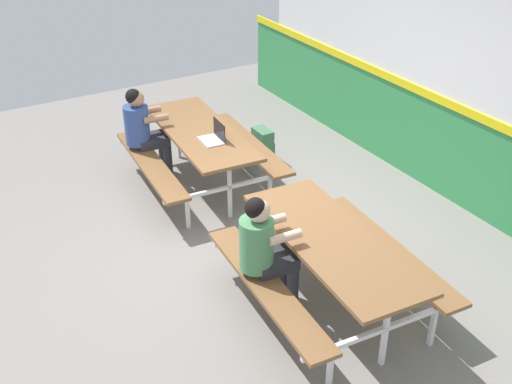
% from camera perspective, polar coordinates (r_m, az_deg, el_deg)
% --- Properties ---
extents(ground_plane, '(10.00, 10.00, 0.02)m').
position_cam_1_polar(ground_plane, '(6.78, -0.97, -4.38)').
color(ground_plane, gray).
extents(accent_backdrop, '(8.00, 0.14, 2.60)m').
position_cam_1_polar(accent_backdrop, '(7.64, 16.18, 9.18)').
color(accent_backdrop, '#338C4C').
rests_on(accent_backdrop, ground).
extents(picnic_table_left, '(2.08, 1.68, 0.74)m').
position_cam_1_polar(picnic_table_left, '(7.55, -5.06, 4.51)').
color(picnic_table_left, brown).
rests_on(picnic_table_left, ground).
extents(picnic_table_right, '(2.08, 1.68, 0.74)m').
position_cam_1_polar(picnic_table_right, '(5.60, 6.85, -5.62)').
color(picnic_table_right, brown).
rests_on(picnic_table_right, ground).
extents(student_nearer, '(0.38, 0.53, 1.21)m').
position_cam_1_polar(student_nearer, '(7.74, -10.22, 5.85)').
color(student_nearer, '#2D2D38').
rests_on(student_nearer, ground).
extents(student_further, '(0.38, 0.53, 1.21)m').
position_cam_1_polar(student_further, '(5.44, 0.79, -4.93)').
color(student_further, '#2D2D38').
rests_on(student_further, ground).
extents(laptop_silver, '(0.33, 0.24, 0.22)m').
position_cam_1_polar(laptop_silver, '(7.19, -3.85, 5.04)').
color(laptop_silver, silver).
rests_on(laptop_silver, picnic_table_left).
extents(backpack_dark, '(0.30, 0.22, 0.44)m').
position_cam_1_polar(backpack_dark, '(8.29, 0.64, 4.30)').
color(backpack_dark, '#3F724C').
rests_on(backpack_dark, ground).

